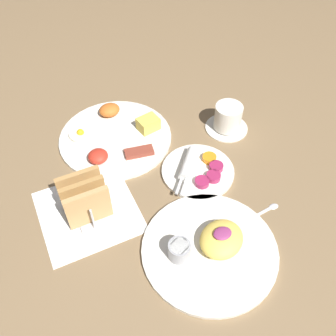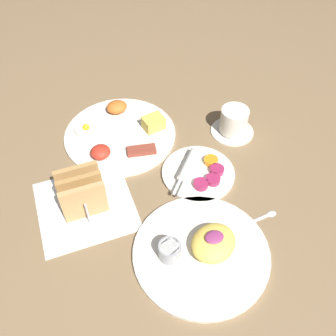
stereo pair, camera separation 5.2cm
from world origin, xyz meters
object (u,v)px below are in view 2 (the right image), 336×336
at_px(plate_condiments, 198,172).
at_px(plate_foreground, 202,250).
at_px(toast_rack, 82,193).
at_px(coffee_cup, 234,122).
at_px(plate_breakfast, 121,133).

bearing_deg(plate_condiments, plate_foreground, -111.45).
relative_size(toast_rack, coffee_cup, 0.97).
height_order(toast_rack, coffee_cup, toast_rack).
bearing_deg(toast_rack, plate_condiments, -0.52).
bearing_deg(plate_condiments, plate_breakfast, 124.68).
relative_size(plate_breakfast, coffee_cup, 2.57).
distance_m(plate_breakfast, coffee_cup, 0.32).
distance_m(plate_foreground, coffee_cup, 0.40).
height_order(plate_foreground, coffee_cup, coffee_cup).
bearing_deg(toast_rack, plate_breakfast, 54.95).
distance_m(toast_rack, coffee_cup, 0.46).
xyz_separation_m(plate_condiments, toast_rack, (-0.29, 0.00, 0.04)).
height_order(plate_breakfast, toast_rack, toast_rack).
relative_size(plate_breakfast, toast_rack, 2.66).
bearing_deg(plate_foreground, toast_rack, 134.74).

